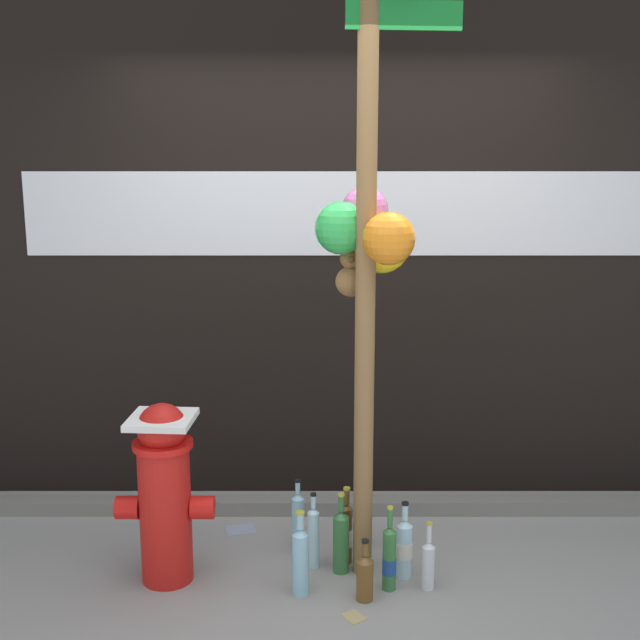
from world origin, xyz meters
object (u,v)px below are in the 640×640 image
object	(u,v)px
bottle_0	(315,536)
bottle_1	(367,576)
bottle_3	(391,558)
bottle_6	(343,540)
bottle_9	(302,559)
bottle_4	(300,520)
bottle_5	(348,532)
memorial_post	(370,206)
bottle_8	(406,547)
fire_hydrant	(166,489)
bottle_7	(430,563)
bottle_2	(366,516)

from	to	relation	value
bottle_0	bottle_1	size ratio (longest dim) A/B	1.31
bottle_3	bottle_6	world-z (taller)	bottle_3
bottle_0	bottle_9	world-z (taller)	bottle_9
bottle_3	bottle_4	size ratio (longest dim) A/B	1.09
bottle_0	bottle_4	distance (m)	0.20
bottle_1	bottle_4	size ratio (longest dim) A/B	0.78
bottle_1	bottle_5	bearing A→B (deg)	101.90
bottle_5	bottle_9	world-z (taller)	bottle_9
memorial_post	bottle_1	size ratio (longest dim) A/B	10.28
bottle_6	bottle_0	bearing A→B (deg)	162.43
bottle_1	bottle_3	distance (m)	0.15
bottle_4	bottle_8	xyz separation A→B (m)	(0.51, -0.27, -0.01)
fire_hydrant	bottle_6	bearing A→B (deg)	4.72
bottle_0	bottle_7	bearing A→B (deg)	-20.13
bottle_0	bottle_3	bearing A→B (deg)	-29.98
memorial_post	bottle_3	xyz separation A→B (m)	(0.11, -0.20, -1.59)
fire_hydrant	bottle_4	bearing A→B (deg)	25.47
bottle_2	bottle_5	world-z (taller)	bottle_5
bottle_0	bottle_3	size ratio (longest dim) A/B	0.94
bottle_5	bottle_7	world-z (taller)	bottle_5
bottle_5	bottle_6	bearing A→B (deg)	-108.00
bottle_2	bottle_9	size ratio (longest dim) A/B	0.91
fire_hydrant	bottle_2	distance (m)	1.05
bottle_2	bottle_8	world-z (taller)	bottle_8
fire_hydrant	bottle_6	distance (m)	0.87
bottle_4	bottle_9	world-z (taller)	bottle_9
bottle_0	bottle_9	bearing A→B (deg)	-103.43
bottle_3	bottle_7	xyz separation A→B (m)	(0.18, 0.01, -0.03)
memorial_post	bottle_1	world-z (taller)	memorial_post
bottle_5	bottle_8	world-z (taller)	bottle_5
bottle_0	bottle_1	world-z (taller)	bottle_0
fire_hydrant	bottle_8	distance (m)	1.16
fire_hydrant	bottle_8	size ratio (longest dim) A/B	2.28
bottle_7	bottle_8	size ratio (longest dim) A/B	0.87
bottle_2	bottle_3	xyz separation A→B (m)	(0.09, -0.44, 0.00)
bottle_3	bottle_8	world-z (taller)	bottle_3
bottle_4	bottle_7	bearing A→B (deg)	-31.54
memorial_post	bottle_4	distance (m)	1.63
bottle_9	bottle_2	bearing A→B (deg)	56.53
bottle_3	fire_hydrant	bearing A→B (deg)	174.91
memorial_post	bottle_4	xyz separation A→B (m)	(-0.32, 0.18, -1.59)
bottle_5	fire_hydrant	bearing A→B (deg)	-169.49
bottle_2	bottle_7	distance (m)	0.51
memorial_post	bottle_3	world-z (taller)	memorial_post
bottle_9	bottle_6	bearing A→B (deg)	46.25
bottle_2	bottle_3	world-z (taller)	bottle_3
bottle_0	bottle_4	size ratio (longest dim) A/B	1.02
bottle_7	bottle_9	xyz separation A→B (m)	(-0.59, -0.05, 0.05)
fire_hydrant	bottle_3	distance (m)	1.08
bottle_5	bottle_8	size ratio (longest dim) A/B	1.03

